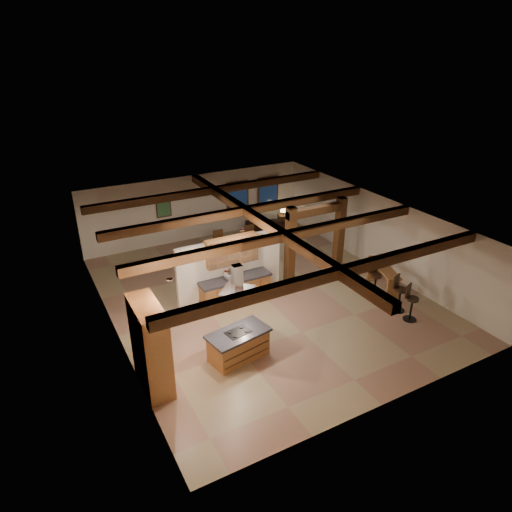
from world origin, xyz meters
The scene contains 23 objects.
ground centered at (0.00, 0.00, 0.00)m, with size 12.00×12.00×0.00m, color tan.
room_walls centered at (0.00, 0.00, 1.78)m, with size 12.00×12.00×12.00m.
ceiling_beams centered at (0.00, 0.00, 2.76)m, with size 10.00×12.00×0.28m.
timber_posts centered at (2.50, 0.50, 1.76)m, with size 2.50×0.30×2.90m.
partition_wall centered at (-1.00, 0.50, 1.10)m, with size 3.80×0.18×2.20m, color silver.
pantry_cabinet centered at (-4.67, -2.60, 1.20)m, with size 0.67×1.60×2.40m.
back_counter centered at (-1.00, 0.11, 0.48)m, with size 2.50×0.66×0.94m.
upper_display_cabinet centered at (-1.00, 0.31, 1.85)m, with size 1.80×0.36×0.95m.
range_hood centered at (-2.25, -2.64, 1.78)m, with size 1.10×1.10×1.40m.
back_windows centered at (2.80, 5.93, 1.50)m, with size 2.70×0.07×1.70m.
framed_art centered at (-1.50, 5.94, 1.70)m, with size 0.65×0.05×0.85m.
recessed_cans centered at (-2.53, -1.93, 2.87)m, with size 3.16×2.46×0.03m.
kitchen_island centered at (-2.25, -2.64, 0.43)m, with size 1.85×1.20×0.86m.
dining_table centered at (0.64, 3.17, 0.29)m, with size 1.66×0.93×0.58m, color #39160E.
sofa centered at (3.19, 5.50, 0.27)m, with size 1.83×0.72×0.54m, color black.
microwave centered at (-1.10, 0.11, 1.07)m, with size 0.48×0.33×0.27m, color silver.
bar_counter centered at (3.86, -1.74, 0.67)m, with size 1.09×1.93×0.99m.
side_table centered at (4.06, 5.25, 0.31)m, with size 0.49×0.49×0.61m, color #3C230F.
table_lamp centered at (4.06, 5.25, 0.87)m, with size 0.31×0.31×0.37m.
bar_stool_a centered at (3.40, -3.50, 0.62)m, with size 0.46×0.47×1.21m.
bar_stool_b centered at (3.46, -2.91, 0.64)m, with size 0.47×0.48×1.26m.
bar_stool_c centered at (3.46, -1.77, 0.64)m, with size 0.44×0.44×1.25m.
dining_chairs centered at (0.64, 3.17, 0.60)m, with size 1.94×1.94×1.18m.
Camera 1 is at (-6.79, -12.03, 8.09)m, focal length 32.00 mm.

